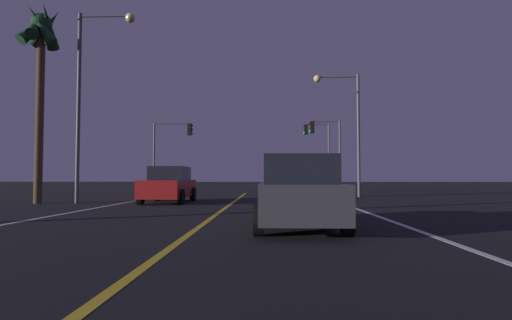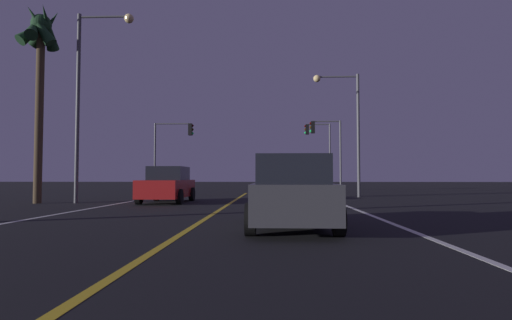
{
  "view_description": "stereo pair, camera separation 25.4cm",
  "coord_description": "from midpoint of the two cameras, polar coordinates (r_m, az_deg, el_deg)",
  "views": [
    {
      "loc": [
        1.66,
        1.6,
        1.21
      ],
      "look_at": [
        0.87,
        27.83,
        2.32
      ],
      "focal_mm": 28.15,
      "sensor_mm": 36.0,
      "label": 1
    },
    {
      "loc": [
        1.92,
        1.6,
        1.21
      ],
      "look_at": [
        0.87,
        27.83,
        2.32
      ],
      "focal_mm": 28.15,
      "sensor_mm": 36.0,
      "label": 2
    }
  ],
  "objects": [
    {
      "name": "lane_edge_right",
      "position": [
        11.71,
        17.95,
        -8.2
      ],
      "size": [
        0.16,
        37.57,
        0.01
      ],
      "primitive_type": "cube",
      "color": "silver",
      "rests_on": "ground"
    },
    {
      "name": "lane_edge_left",
      "position": [
        13.16,
        -29.74,
        -7.35
      ],
      "size": [
        0.16,
        37.57,
        0.01
      ],
      "primitive_type": "cube",
      "color": "silver",
      "rests_on": "ground"
    },
    {
      "name": "lane_center_divider",
      "position": [
        11.4,
        -7.39,
        -8.46
      ],
      "size": [
        0.16,
        37.57,
        0.01
      ],
      "primitive_type": "cube",
      "color": "gold",
      "rests_on": "ground"
    },
    {
      "name": "car_lead_same_lane",
      "position": [
        9.57,
        5.24,
        -4.72
      ],
      "size": [
        2.02,
        4.3,
        1.7
      ],
      "rotation": [
        0.0,
        0.0,
        1.57
      ],
      "color": "black",
      "rests_on": "ground"
    },
    {
      "name": "car_oncoming",
      "position": [
        19.45,
        -12.63,
        -3.5
      ],
      "size": [
        2.02,
        4.3,
        1.7
      ],
      "rotation": [
        0.0,
        0.0,
        -1.57
      ],
      "color": "black",
      "rests_on": "ground"
    },
    {
      "name": "traffic_light_near_right",
      "position": [
        30.9,
        9.6,
        2.85
      ],
      "size": [
        2.4,
        0.36,
        5.48
      ],
      "rotation": [
        0.0,
        0.0,
        3.14
      ],
      "color": "#4C4C51",
      "rests_on": "ground"
    },
    {
      "name": "traffic_light_near_left",
      "position": [
        31.5,
        -11.97,
        2.69
      ],
      "size": [
        3.07,
        0.36,
        5.36
      ],
      "color": "#4C4C51",
      "rests_on": "ground"
    },
    {
      "name": "traffic_light_far_right",
      "position": [
        36.37,
        8.52,
        2.57
      ],
      "size": [
        2.34,
        0.36,
        5.97
      ],
      "rotation": [
        0.0,
        0.0,
        3.14
      ],
      "color": "#4C4C51",
      "rests_on": "ground"
    },
    {
      "name": "street_lamp_left_mid",
      "position": [
        20.45,
        -22.7,
        10.12
      ],
      "size": [
        2.67,
        0.44,
        8.85
      ],
      "color": "#4C4C51",
      "rests_on": "ground"
    },
    {
      "name": "street_lamp_right_far",
      "position": [
        24.94,
        12.5,
        5.94
      ],
      "size": [
        2.76,
        0.44,
        7.43
      ],
      "rotation": [
        0.0,
        0.0,
        3.14
      ],
      "color": "#4C4C51",
      "rests_on": "ground"
    },
    {
      "name": "palm_tree_left_mid",
      "position": [
        21.78,
        -28.52,
        14.22
      ],
      "size": [
        1.97,
        2.22,
        9.16
      ],
      "color": "#473826",
      "rests_on": "ground"
    }
  ]
}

